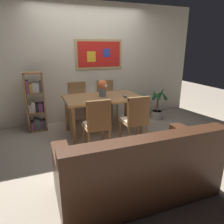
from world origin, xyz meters
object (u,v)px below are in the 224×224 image
(dining_chair_near_left, at_px, (97,122))
(leather_couch, at_px, (138,171))
(dining_chair_near_right, at_px, (136,118))
(dining_chair_far_left, at_px, (79,99))
(potted_palm, at_px, (158,107))
(flower_vase, at_px, (102,87))
(dining_table, at_px, (103,101))
(potted_ivy, at_px, (144,105))
(dining_chair_far_right, at_px, (107,97))
(tv_remote, at_px, (125,96))
(bookshelf, at_px, (36,104))

(dining_chair_near_left, xyz_separation_m, leather_couch, (0.13, -1.12, -0.23))
(dining_chair_near_right, bearing_deg, dining_chair_far_left, 111.28)
(potted_palm, xyz_separation_m, flower_vase, (-1.47, -0.29, 0.63))
(dining_chair_near_right, bearing_deg, dining_chair_near_left, 178.51)
(dining_table, height_order, dining_chair_near_left, dining_chair_near_left)
(dining_chair_near_left, relative_size, leather_couch, 0.51)
(flower_vase, bearing_deg, dining_table, -90.13)
(potted_ivy, relative_size, potted_palm, 0.68)
(dining_chair_far_left, xyz_separation_m, flower_vase, (0.32, -0.75, 0.39))
(dining_chair_far_right, bearing_deg, potted_ivy, -6.01)
(leather_couch, bearing_deg, dining_chair_near_right, 64.46)
(dining_chair_near_right, relative_size, flower_vase, 2.83)
(dining_table, bearing_deg, flower_vase, 89.87)
(potted_palm, bearing_deg, flower_vase, -168.97)
(dining_chair_near_left, bearing_deg, tv_remote, 40.04)
(dining_chair_near_right, bearing_deg, potted_palm, 44.10)
(tv_remote, bearing_deg, bookshelf, 154.56)
(dining_chair_near_left, height_order, potted_palm, dining_chair_near_left)
(dining_table, distance_m, potted_ivy, 1.52)
(dining_chair_far_right, distance_m, potted_ivy, 1.01)
(flower_vase, distance_m, tv_remote, 0.47)
(dining_table, xyz_separation_m, potted_palm, (1.47, 0.32, -0.35))
(leather_couch, distance_m, bookshelf, 2.72)
(dining_table, height_order, flower_vase, flower_vase)
(dining_table, xyz_separation_m, leather_couch, (-0.23, -1.92, -0.33))
(dining_chair_far_right, xyz_separation_m, potted_ivy, (0.96, -0.10, -0.28))
(dining_table, distance_m, dining_chair_near_right, 0.87)
(dining_chair_near_left, height_order, bookshelf, bookshelf)
(bookshelf, bearing_deg, dining_chair_near_right, -42.78)
(leather_couch, distance_m, potted_palm, 2.80)
(dining_table, xyz_separation_m, flower_vase, (0.00, 0.03, 0.28))
(dining_chair_far_left, xyz_separation_m, bookshelf, (-0.91, -0.18, 0.02))
(dining_chair_near_right, relative_size, potted_ivy, 1.70)
(dining_table, distance_m, flower_vase, 0.28)
(dining_chair_far_left, relative_size, leather_couch, 0.51)
(dining_chair_far_right, xyz_separation_m, potted_palm, (1.12, -0.46, -0.24))
(dining_chair_near_right, height_order, flower_vase, flower_vase)
(bookshelf, bearing_deg, dining_chair_far_right, 6.20)
(dining_chair_far_right, xyz_separation_m, flower_vase, (-0.34, -0.74, 0.39))
(dining_chair_far_left, distance_m, dining_chair_near_left, 1.58)
(dining_chair_near_left, xyz_separation_m, potted_palm, (1.83, 1.12, -0.24))
(bookshelf, distance_m, tv_remote, 1.81)
(leather_couch, relative_size, flower_vase, 5.59)
(flower_vase, xyz_separation_m, tv_remote, (0.39, -0.20, -0.17))
(dining_chair_near_left, bearing_deg, flower_vase, 66.43)
(dining_chair_far_left, height_order, leather_couch, dining_chair_far_left)
(dining_table, height_order, potted_palm, potted_palm)
(dining_chair_far_right, bearing_deg, dining_chair_far_left, 179.45)
(dining_table, height_order, bookshelf, bookshelf)
(dining_chair_near_left, distance_m, bookshelf, 1.65)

